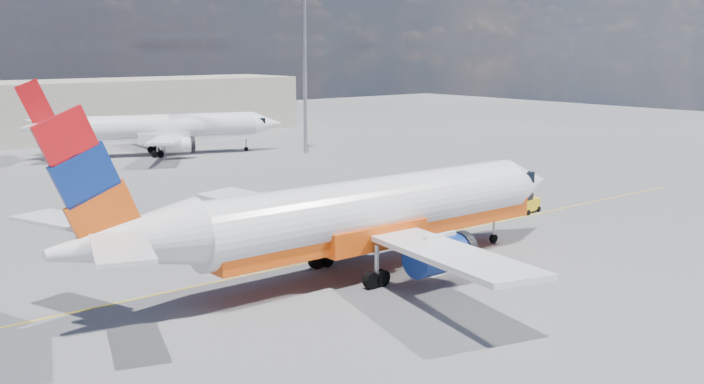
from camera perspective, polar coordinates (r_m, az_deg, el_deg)
ground at (r=47.90m, az=3.85°, el=-4.85°), size 240.00×240.00×0.00m
taxi_line at (r=50.05m, az=1.50°, el=-4.14°), size 70.00×0.15×0.01m
terminal_main at (r=114.99m, az=-20.65°, el=5.56°), size 70.00×14.00×8.00m
main_jet at (r=43.79m, az=0.67°, el=-1.64°), size 34.17×27.07×10.37m
second_jet at (r=95.32m, az=-13.66°, el=4.47°), size 30.26×22.96×9.20m
gse_tug at (r=62.02m, az=12.54°, el=-0.79°), size 2.47×1.79×1.62m
traffic_cone at (r=44.51m, az=-8.37°, el=-5.74°), size 0.45×0.45×0.62m
floodlight_mast at (r=93.80m, az=-3.48°, el=10.76°), size 1.59×1.59×21.76m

